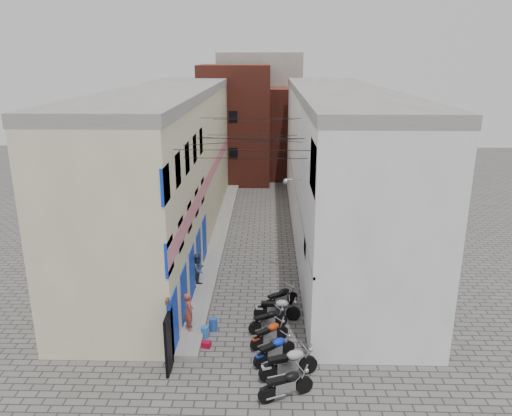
# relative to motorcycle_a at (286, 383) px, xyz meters

# --- Properties ---
(ground) EXTENTS (90.00, 90.00, 0.00)m
(ground) POSITION_rel_motorcycle_a_xyz_m (-1.56, 1.90, -0.56)
(ground) COLOR #5C5956
(ground) RESTS_ON ground
(plinth) EXTENTS (0.90, 26.00, 0.25)m
(plinth) POSITION_rel_motorcycle_a_xyz_m (-3.61, 14.90, -0.44)
(plinth) COLOR gray
(plinth) RESTS_ON ground
(building_left) EXTENTS (5.10, 27.00, 9.00)m
(building_left) POSITION_rel_motorcycle_a_xyz_m (-6.54, 14.84, 3.93)
(building_left) COLOR beige
(building_left) RESTS_ON ground
(building_right) EXTENTS (5.94, 26.00, 9.00)m
(building_right) POSITION_rel_motorcycle_a_xyz_m (3.44, 14.89, 3.94)
(building_right) COLOR silver
(building_right) RESTS_ON ground
(building_far_brick_left) EXTENTS (6.00, 6.00, 10.00)m
(building_far_brick_left) POSITION_rel_motorcycle_a_xyz_m (-3.56, 29.90, 4.44)
(building_far_brick_left) COLOR maroon
(building_far_brick_left) RESTS_ON ground
(building_far_brick_right) EXTENTS (5.00, 6.00, 8.00)m
(building_far_brick_right) POSITION_rel_motorcycle_a_xyz_m (1.44, 31.90, 3.44)
(building_far_brick_right) COLOR maroon
(building_far_brick_right) RESTS_ON ground
(building_far_concrete) EXTENTS (8.00, 5.00, 11.00)m
(building_far_concrete) POSITION_rel_motorcycle_a_xyz_m (-1.56, 35.90, 4.94)
(building_far_concrete) COLOR gray
(building_far_concrete) RESTS_ON ground
(far_shopfront) EXTENTS (2.00, 0.30, 2.40)m
(far_shopfront) POSITION_rel_motorcycle_a_xyz_m (-1.56, 27.10, 0.64)
(far_shopfront) COLOR black
(far_shopfront) RESTS_ON ground
(overhead_wires) EXTENTS (5.80, 13.02, 1.32)m
(overhead_wires) POSITION_rel_motorcycle_a_xyz_m (-1.56, 9.54, 6.56)
(overhead_wires) COLOR black
(overhead_wires) RESTS_ON ground
(motorcycle_a) EXTENTS (2.03, 1.33, 1.13)m
(motorcycle_a) POSITION_rel_motorcycle_a_xyz_m (0.00, 0.00, 0.00)
(motorcycle_a) COLOR black
(motorcycle_a) RESTS_ON ground
(motorcycle_b) EXTENTS (2.27, 1.39, 1.26)m
(motorcycle_b) POSITION_rel_motorcycle_a_xyz_m (0.12, 1.09, 0.06)
(motorcycle_b) COLOR #9E9EA3
(motorcycle_b) RESTS_ON ground
(motorcycle_c) EXTENTS (1.83, 1.62, 1.08)m
(motorcycle_c) POSITION_rel_motorcycle_a_xyz_m (-0.35, 2.03, -0.02)
(motorcycle_c) COLOR #0D28C3
(motorcycle_c) RESTS_ON ground
(motorcycle_d) EXTENTS (1.76, 1.56, 1.04)m
(motorcycle_d) POSITION_rel_motorcycle_a_xyz_m (-0.54, 3.14, -0.04)
(motorcycle_d) COLOR #B5320C
(motorcycle_d) RESTS_ON ground
(motorcycle_e) EXTENTS (1.81, 1.36, 1.02)m
(motorcycle_e) POSITION_rel_motorcycle_a_xyz_m (-0.59, 4.19, -0.05)
(motorcycle_e) COLOR black
(motorcycle_e) RESTS_ON ground
(motorcycle_f) EXTENTS (2.00, 0.67, 1.15)m
(motorcycle_f) POSITION_rel_motorcycle_a_xyz_m (-0.22, 5.04, 0.01)
(motorcycle_f) COLOR #A0A0A4
(motorcycle_f) RESTS_ON ground
(motorcycle_g) EXTENTS (1.85, 1.60, 1.08)m
(motorcycle_g) POSITION_rel_motorcycle_a_xyz_m (-0.05, 6.08, -0.02)
(motorcycle_g) COLOR black
(motorcycle_g) RESTS_ON ground
(person_a) EXTENTS (0.53, 0.66, 1.57)m
(person_a) POSITION_rel_motorcycle_a_xyz_m (-3.74, 3.79, 0.47)
(person_a) COLOR #9E4539
(person_a) RESTS_ON plinth
(person_b) EXTENTS (0.91, 0.97, 1.60)m
(person_b) POSITION_rel_motorcycle_a_xyz_m (-3.91, 7.78, 0.49)
(person_b) COLOR #394156
(person_b) RESTS_ON plinth
(water_jug_near) EXTENTS (0.36, 0.36, 0.48)m
(water_jug_near) POSITION_rel_motorcycle_a_xyz_m (-3.11, 3.58, -0.32)
(water_jug_near) COLOR blue
(water_jug_near) RESTS_ON ground
(water_jug_far) EXTENTS (0.43, 0.43, 0.53)m
(water_jug_far) POSITION_rel_motorcycle_a_xyz_m (-2.84, 4.15, -0.30)
(water_jug_far) COLOR #214AA8
(water_jug_far) RESTS_ON ground
(red_crate) EXTENTS (0.42, 0.34, 0.23)m
(red_crate) POSITION_rel_motorcycle_a_xyz_m (-2.99, 2.91, -0.45)
(red_crate) COLOR maroon
(red_crate) RESTS_ON ground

